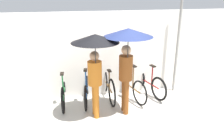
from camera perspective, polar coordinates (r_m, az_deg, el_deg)
ground_plane at (r=4.81m, az=3.49°, el=-16.19°), size 30.00×30.00×0.00m
back_wall at (r=6.10m, az=-1.78°, el=4.07°), size 10.40×0.12×2.35m
parked_bicycle_0 at (r=5.98m, az=-12.45°, el=-5.13°), size 0.44×1.74×1.09m
parked_bicycle_1 at (r=5.94m, az=-6.63°, el=-4.92°), size 0.46×1.62×1.10m
parked_bicycle_2 at (r=6.07m, az=-1.08°, el=-3.92°), size 0.44×1.69×1.07m
parked_bicycle_3 at (r=6.16m, az=4.52°, el=-3.88°), size 0.56×1.68×1.03m
parked_bicycle_4 at (r=6.45m, az=9.33°, el=-3.06°), size 0.56×1.64×1.05m
pedestrian_leading at (r=4.69m, az=-4.45°, el=4.44°), size 1.02×1.02×2.00m
pedestrian_center at (r=4.83m, az=4.04°, el=6.01°), size 1.07×1.07×2.10m
awning_pole at (r=6.49m, az=16.70°, el=5.82°), size 0.07×0.07×2.71m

